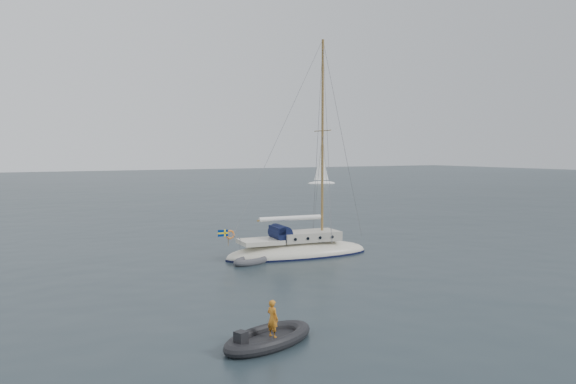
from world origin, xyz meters
TOP-DOWN VIEW (x-y plane):
  - ground at (0.00, 0.00)m, footprint 300.00×300.00m
  - sailboat at (-0.65, 2.07)m, footprint 9.33×2.80m
  - dinghy at (-3.95, 1.43)m, footprint 2.64×1.19m
  - rib at (-9.01, -10.53)m, footprint 3.69×1.68m
  - distant_yacht_b at (38.77, 61.91)m, footprint 5.53×2.95m

SIDE VIEW (x-z plane):
  - ground at x=0.00m, z-range 0.00..0.00m
  - dinghy at x=-3.95m, z-range -0.02..0.36m
  - rib at x=-9.01m, z-range -0.49..0.94m
  - sailboat at x=-0.65m, z-range -5.64..7.65m
  - distant_yacht_b at x=38.77m, z-range -0.53..6.80m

